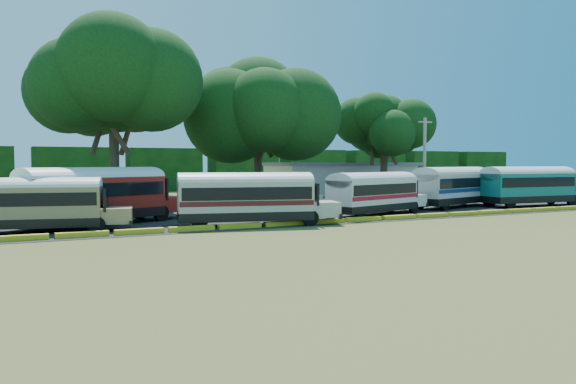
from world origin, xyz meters
name	(u,v)px	position (x,y,z in m)	size (l,w,h in m)	color
ground	(353,224)	(0.00, 0.00, 0.00)	(160.00, 160.00, 0.00)	#42531B
asphalt_strip	(285,209)	(1.00, 12.00, 0.01)	(64.00, 24.00, 0.02)	black
curb	(345,220)	(0.00, 1.00, 0.15)	(53.70, 0.45, 0.30)	yellow
terminal_building	(341,178)	(18.00, 30.00, 2.03)	(19.00, 9.00, 4.00)	beige
treeline_backdrop	(164,170)	(0.00, 48.00, 3.00)	(130.00, 4.00, 6.00)	black
bus_beige	(33,201)	(-18.71, 4.32, 1.80)	(9.86, 4.43, 3.15)	black
bus_red	(97,192)	(-14.91, 6.76, 2.12)	(11.37, 7.10, 3.69)	black
bus_cream_west	(249,196)	(-6.42, 2.16, 1.90)	(10.55, 4.79, 3.37)	black
bus_cream_east	(269,192)	(-1.75, 9.17, 1.68)	(9.29, 4.90, 2.97)	black
bus_white_red	(375,191)	(4.78, 4.30, 1.84)	(10.19, 5.34, 3.26)	black
bus_white_blue	(453,185)	(15.28, 7.17, 2.03)	(11.25, 5.79, 3.60)	black
bus_teal	(530,184)	(22.51, 5.14, 2.08)	(11.17, 3.41, 3.62)	black
tree_west	(113,84)	(-12.01, 17.40, 10.40)	(10.92, 10.92, 14.45)	#3A2A1D
tree_center	(258,102)	(2.63, 21.27, 10.04)	(12.03, 12.03, 14.48)	#3A2A1D
tree_east	(384,123)	(18.41, 21.59, 8.51)	(8.33, 8.33, 11.63)	#3A2A1D
utility_pole	(425,160)	(15.34, 11.10, 4.22)	(1.60, 0.30, 8.21)	gray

